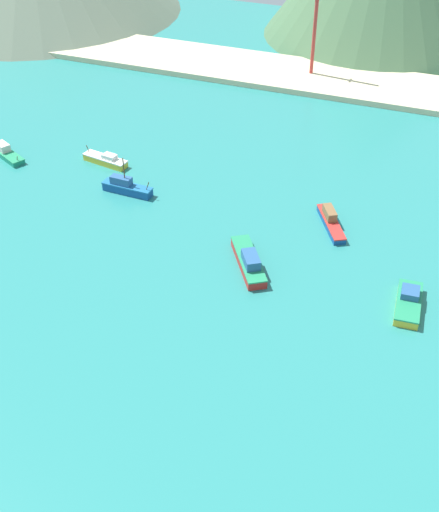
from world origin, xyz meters
TOP-DOWN VIEW (x-y plane):
  - ground at (0.00, 30.00)m, footprint 260.00×280.00m
  - fishing_boat_0 at (3.84, 66.24)m, footprint 6.53×9.53m
  - fishing_boat_2 at (-29.71, 63.52)m, footprint 8.66×2.25m
  - fishing_boat_3 at (-37.54, 70.83)m, footprint 8.76×3.53m
  - fishing_boat_4 at (-4.40, 51.94)m, footprint 8.28×10.79m
  - fishing_boat_5 at (17.78, 51.42)m, footprint 3.72×8.64m
  - fishing_boat_7 at (-55.58, 66.78)m, footprint 9.28×6.19m
  - beach_strip at (0.00, 120.81)m, footprint 247.00×18.95m
  - radio_tower at (-14.08, 121.52)m, footprint 2.74×2.19m

SIDE VIEW (x-z plane):
  - ground at x=0.00m, z-range -0.50..0.00m
  - beach_strip at x=0.00m, z-range 0.00..1.20m
  - fishing_boat_7 at x=-55.58m, z-range -0.36..1.87m
  - fishing_boat_3 at x=-37.54m, z-range -0.51..2.04m
  - fishing_boat_5 at x=17.78m, z-range -0.31..1.93m
  - fishing_boat_0 at x=3.84m, z-range -0.37..2.05m
  - fishing_boat_4 at x=-4.40m, z-range -0.41..2.41m
  - fishing_boat_2 at x=-29.71m, z-range -2.11..4.23m
  - radio_tower at x=-14.08m, z-range 0.27..27.70m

